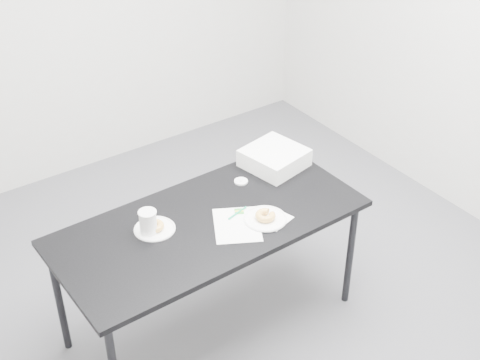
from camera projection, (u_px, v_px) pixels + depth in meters
floor at (228, 298)px, 4.28m from camera, size 4.00×4.00×0.00m
wall_back at (74, 6)px, 4.89m from camera, size 4.00×0.02×2.70m
wall_right at (473, 31)px, 4.48m from camera, size 0.02×4.00×2.70m
table at (209, 229)px, 3.71m from camera, size 1.74×0.84×0.79m
scorecard at (237, 225)px, 3.64m from camera, size 0.37×0.39×0.00m
logo_patch at (239, 211)px, 3.73m from camera, size 0.07×0.07×0.00m
pen at (237, 213)px, 3.72m from camera, size 0.14×0.05×0.01m
napkin at (273, 219)px, 3.68m from camera, size 0.21×0.21×0.00m
plate_near at (265, 219)px, 3.67m from camera, size 0.24×0.24×0.01m
donut_near at (265, 215)px, 3.66m from camera, size 0.13×0.13×0.04m
plate_far at (155, 229)px, 3.60m from camera, size 0.22×0.22×0.01m
donut_far at (154, 226)px, 3.59m from camera, size 0.11×0.11×0.04m
coffee_cup at (148, 222)px, 3.54m from camera, size 0.09×0.09×0.14m
cup_lid at (241, 181)px, 3.98m from camera, size 0.08×0.08×0.01m
bakery_box at (274, 158)px, 4.11m from camera, size 0.39×0.39×0.11m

